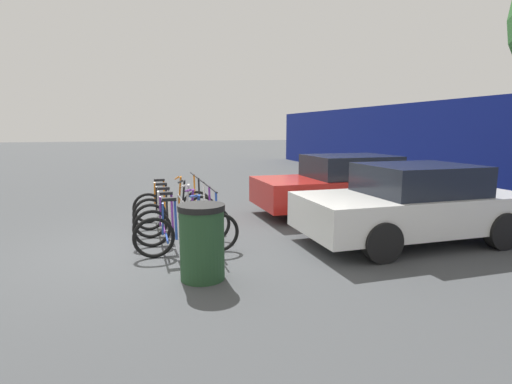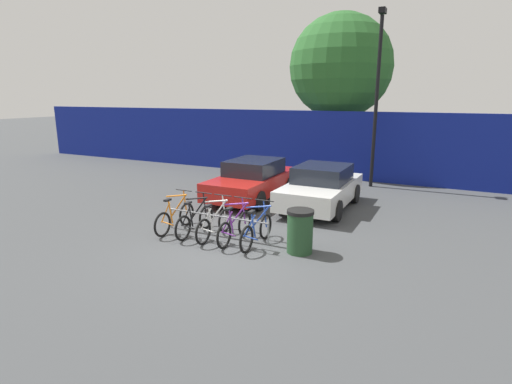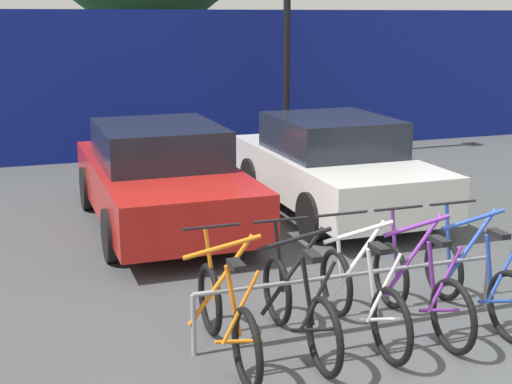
{
  "view_description": "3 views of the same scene",
  "coord_description": "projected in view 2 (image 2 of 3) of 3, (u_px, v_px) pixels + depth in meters",
  "views": [
    {
      "loc": [
        6.81,
        -0.24,
        2.03
      ],
      "look_at": [
        -0.79,
        2.08,
        0.76
      ],
      "focal_mm": 28.0,
      "sensor_mm": 36.0,
      "label": 1
    },
    {
      "loc": [
        4.62,
        -7.75,
        3.58
      ],
      "look_at": [
        0.32,
        0.91,
        1.25
      ],
      "focal_mm": 28.0,
      "sensor_mm": 36.0,
      "label": 2
    },
    {
      "loc": [
        -3.54,
        -4.77,
        2.83
      ],
      "look_at": [
        -1.09,
        2.2,
        0.99
      ],
      "focal_mm": 50.0,
      "sensor_mm": 36.0,
      "label": 3
    }
  ],
  "objects": [
    {
      "name": "bicycle_purple",
      "position": [
        235.0,
        227.0,
        9.99
      ],
      "size": [
        0.68,
        1.71,
        1.05
      ],
      "rotation": [
        0.0,
        0.0,
        0.03
      ],
      "color": "black",
      "rests_on": "ground"
    },
    {
      "name": "lamp_post",
      "position": [
        377.0,
        92.0,
        15.35
      ],
      "size": [
        0.24,
        0.44,
        6.73
      ],
      "color": "black",
      "rests_on": "ground"
    },
    {
      "name": "bicycle_orange",
      "position": [
        175.0,
        217.0,
        10.79
      ],
      "size": [
        0.68,
        1.71,
        1.05
      ],
      "rotation": [
        0.0,
        0.0,
        -0.01
      ],
      "color": "black",
      "rests_on": "ground"
    },
    {
      "name": "trash_bin",
      "position": [
        300.0,
        231.0,
        9.27
      ],
      "size": [
        0.63,
        0.63,
        1.03
      ],
      "color": "#234728",
      "rests_on": "ground"
    },
    {
      "name": "bicycle_blue",
      "position": [
        257.0,
        231.0,
        9.73
      ],
      "size": [
        0.68,
        1.71,
        1.05
      ],
      "rotation": [
        0.0,
        0.0,
        -0.01
      ],
      "color": "black",
      "rests_on": "ground"
    },
    {
      "name": "bicycle_black",
      "position": [
        195.0,
        221.0,
        10.51
      ],
      "size": [
        0.68,
        1.71,
        1.05
      ],
      "rotation": [
        0.0,
        0.0,
        0.03
      ],
      "color": "black",
      "rests_on": "ground"
    },
    {
      "name": "ground_plane",
      "position": [
        227.0,
        249.0,
        9.58
      ],
      "size": [
        120.0,
        120.0,
        0.0
      ],
      "primitive_type": "plane",
      "color": "#424447"
    },
    {
      "name": "car_white",
      "position": [
        321.0,
        187.0,
        12.95
      ],
      "size": [
        1.91,
        4.05,
        1.4
      ],
      "color": "silver",
      "rests_on": "ground"
    },
    {
      "name": "bike_rack",
      "position": [
        217.0,
        219.0,
        10.36
      ],
      "size": [
        3.01,
        0.04,
        0.57
      ],
      "color": "gray",
      "rests_on": "ground"
    },
    {
      "name": "car_red",
      "position": [
        253.0,
        180.0,
        14.13
      ],
      "size": [
        1.91,
        4.28,
        1.4
      ],
      "color": "red",
      "rests_on": "ground"
    },
    {
      "name": "tree_behind_hoarding",
      "position": [
        341.0,
        67.0,
        18.47
      ],
      "size": [
        4.76,
        4.76,
        7.29
      ],
      "color": "brown",
      "rests_on": "ground"
    },
    {
      "name": "hoarding_wall",
      "position": [
        336.0,
        145.0,
        17.51
      ],
      "size": [
        36.0,
        0.16,
        2.94
      ],
      "primitive_type": "cube",
      "color": "navy",
      "rests_on": "ground"
    },
    {
      "name": "bicycle_white",
      "position": [
        215.0,
        224.0,
        10.25
      ],
      "size": [
        0.68,
        1.71,
        1.05
      ],
      "rotation": [
        0.0,
        0.0,
        -0.05
      ],
      "color": "black",
      "rests_on": "ground"
    }
  ]
}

